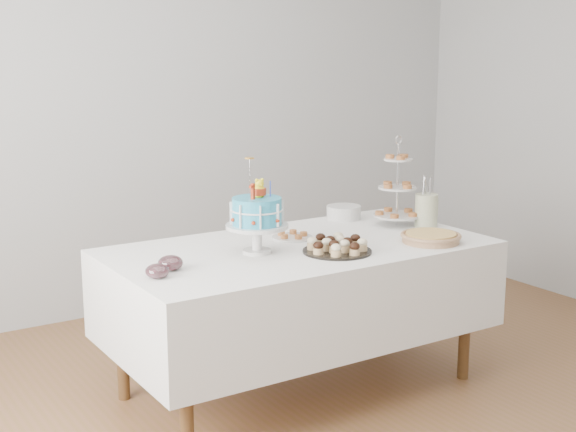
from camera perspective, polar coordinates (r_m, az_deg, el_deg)
floor at (r=4.08m, az=3.15°, el=-13.53°), size 5.00×5.00×0.00m
walls at (r=3.71m, az=3.39°, el=5.67°), size 5.04×4.04×2.70m
table at (r=4.12m, az=0.78°, el=-5.18°), size 1.92×1.02×0.77m
birthday_cake at (r=3.88m, az=-2.22°, el=-0.83°), size 0.30×0.30×0.47m
cupcake_tray at (r=3.92m, az=3.52°, el=-2.06°), size 0.34×0.34×0.08m
pie at (r=4.18m, az=10.12°, el=-1.47°), size 0.31×0.31×0.05m
tiered_stand at (r=4.52m, az=7.78°, el=1.98°), size 0.26×0.26×0.51m
plate_stack at (r=4.69m, az=3.98°, el=0.27°), size 0.20×0.20×0.08m
pastry_plate at (r=4.20m, az=0.30°, el=-1.42°), size 0.21×0.21×0.03m
jam_bowl_a at (r=3.53m, az=-9.28°, el=-3.90°), size 0.11×0.11×0.06m
jam_bowl_b at (r=3.64m, az=-8.36°, el=-3.33°), size 0.11×0.11×0.07m
utensil_pitcher at (r=4.53m, az=9.81°, el=0.49°), size 0.13×0.13×0.28m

